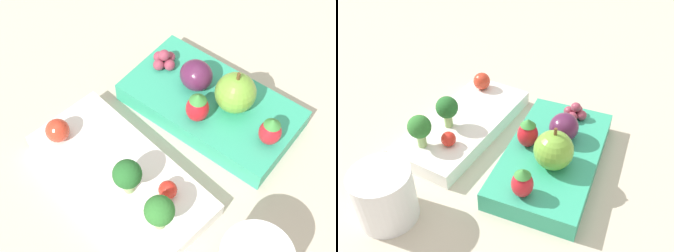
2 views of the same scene
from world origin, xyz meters
The scene contains 12 objects.
ground_plane centered at (0.00, 0.00, 0.00)m, with size 4.00×4.00×0.00m, color #BCB29E.
bento_box_savoury centered at (-0.01, 0.07, 0.01)m, with size 0.22×0.10×0.02m.
bento_box_fruit centered at (-0.01, -0.08, 0.01)m, with size 0.23×0.14×0.03m.
broccoli_floret_0 centered at (-0.09, 0.08, 0.05)m, with size 0.03×0.03×0.05m.
broccoli_floret_1 centered at (-0.04, 0.08, 0.05)m, with size 0.03×0.03×0.05m.
cherry_tomato_0 centered at (-0.07, 0.05, 0.03)m, with size 0.02×0.02×0.02m.
cherry_tomato_1 centered at (0.07, 0.09, 0.04)m, with size 0.03×0.03×0.03m.
apple centered at (-0.04, -0.09, 0.05)m, with size 0.05×0.05×0.06m.
strawberry_0 centered at (-0.10, -0.08, 0.05)m, with size 0.03×0.03×0.04m.
strawberry_1 centered at (-0.02, -0.04, 0.05)m, with size 0.03×0.03×0.04m.
plum centered at (0.01, -0.08, 0.05)m, with size 0.04×0.04×0.04m.
grape_cluster centered at (0.07, -0.07, 0.04)m, with size 0.03×0.03×0.02m.
Camera 1 is at (-0.24, 0.21, 0.47)m, focal length 50.00 mm.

